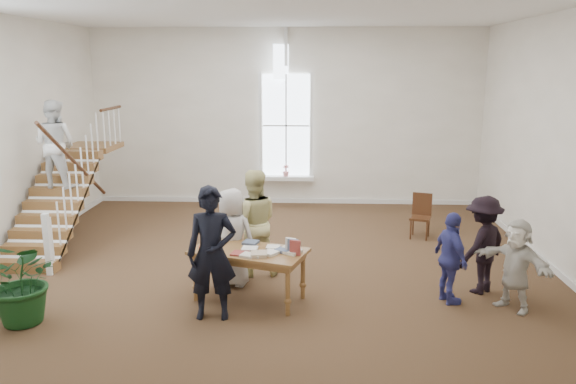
{
  "coord_description": "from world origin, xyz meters",
  "views": [
    {
      "loc": [
        0.71,
        -9.99,
        3.57
      ],
      "look_at": [
        0.23,
        0.4,
        1.21
      ],
      "focal_mm": 35.0,
      "sensor_mm": 36.0,
      "label": 1
    }
  ],
  "objects_px": {
    "woman_cluster_c": "(516,265)",
    "floor_plant": "(24,281)",
    "library_table": "(249,255)",
    "person_yellow": "(253,223)",
    "police_officer": "(212,253)",
    "woman_cluster_a": "(451,258)",
    "woman_cluster_b": "(483,245)",
    "side_chair": "(421,213)",
    "elderly_woman": "(232,237)"
  },
  "relations": [
    {
      "from": "woman_cluster_c",
      "to": "floor_plant",
      "type": "height_order",
      "value": "woman_cluster_c"
    },
    {
      "from": "library_table",
      "to": "person_yellow",
      "type": "distance_m",
      "value": 1.12
    },
    {
      "from": "police_officer",
      "to": "woman_cluster_c",
      "type": "bearing_deg",
      "value": 2.69
    },
    {
      "from": "library_table",
      "to": "woman_cluster_a",
      "type": "relative_size",
      "value": 1.34
    },
    {
      "from": "library_table",
      "to": "woman_cluster_b",
      "type": "relative_size",
      "value": 1.21
    },
    {
      "from": "woman_cluster_c",
      "to": "side_chair",
      "type": "bearing_deg",
      "value": 153.47
    },
    {
      "from": "person_yellow",
      "to": "floor_plant",
      "type": "bearing_deg",
      "value": 23.87
    },
    {
      "from": "floor_plant",
      "to": "library_table",
      "type": "bearing_deg",
      "value": 17.2
    },
    {
      "from": "person_yellow",
      "to": "woman_cluster_b",
      "type": "distance_m",
      "value": 3.78
    },
    {
      "from": "floor_plant",
      "to": "side_chair",
      "type": "height_order",
      "value": "floor_plant"
    },
    {
      "from": "police_officer",
      "to": "elderly_woman",
      "type": "bearing_deg",
      "value": 81.95
    },
    {
      "from": "library_table",
      "to": "woman_cluster_c",
      "type": "bearing_deg",
      "value": 15.76
    },
    {
      "from": "woman_cluster_a",
      "to": "woman_cluster_b",
      "type": "bearing_deg",
      "value": -69.93
    },
    {
      "from": "elderly_woman",
      "to": "woman_cluster_c",
      "type": "relative_size",
      "value": 1.17
    },
    {
      "from": "floor_plant",
      "to": "police_officer",
      "type": "bearing_deg",
      "value": 6.57
    },
    {
      "from": "library_table",
      "to": "floor_plant",
      "type": "relative_size",
      "value": 1.52
    },
    {
      "from": "library_table",
      "to": "woman_cluster_b",
      "type": "distance_m",
      "value": 3.7
    },
    {
      "from": "side_chair",
      "to": "police_officer",
      "type": "bearing_deg",
      "value": -113.96
    },
    {
      "from": "elderly_woman",
      "to": "woman_cluster_a",
      "type": "bearing_deg",
      "value": -176.05
    },
    {
      "from": "person_yellow",
      "to": "woman_cluster_c",
      "type": "relative_size",
      "value": 1.33
    },
    {
      "from": "police_officer",
      "to": "floor_plant",
      "type": "relative_size",
      "value": 1.54
    },
    {
      "from": "person_yellow",
      "to": "library_table",
      "type": "bearing_deg",
      "value": 82.6
    },
    {
      "from": "police_officer",
      "to": "person_yellow",
      "type": "relative_size",
      "value": 1.05
    },
    {
      "from": "person_yellow",
      "to": "police_officer",
      "type": "bearing_deg",
      "value": 66.69
    },
    {
      "from": "library_table",
      "to": "person_yellow",
      "type": "height_order",
      "value": "person_yellow"
    },
    {
      "from": "woman_cluster_b",
      "to": "woman_cluster_c",
      "type": "height_order",
      "value": "woman_cluster_b"
    },
    {
      "from": "person_yellow",
      "to": "side_chair",
      "type": "height_order",
      "value": "person_yellow"
    },
    {
      "from": "floor_plant",
      "to": "elderly_woman",
      "type": "bearing_deg",
      "value": 29.81
    },
    {
      "from": "police_officer",
      "to": "woman_cluster_a",
      "type": "xyz_separation_m",
      "value": [
        3.52,
        0.68,
        -0.25
      ]
    },
    {
      "from": "library_table",
      "to": "person_yellow",
      "type": "xyz_separation_m",
      "value": [
        -0.06,
        1.1,
        0.2
      ]
    },
    {
      "from": "person_yellow",
      "to": "floor_plant",
      "type": "distance_m",
      "value": 3.65
    },
    {
      "from": "elderly_woman",
      "to": "woman_cluster_c",
      "type": "xyz_separation_m",
      "value": [
        4.32,
        -0.77,
        -0.12
      ]
    },
    {
      "from": "library_table",
      "to": "floor_plant",
      "type": "bearing_deg",
      "value": -144.58
    },
    {
      "from": "woman_cluster_a",
      "to": "side_chair",
      "type": "bearing_deg",
      "value": -19.95
    },
    {
      "from": "police_officer",
      "to": "woman_cluster_c",
      "type": "height_order",
      "value": "police_officer"
    },
    {
      "from": "elderly_woman",
      "to": "woman_cluster_a",
      "type": "relative_size",
      "value": 1.14
    },
    {
      "from": "library_table",
      "to": "elderly_woman",
      "type": "bearing_deg",
      "value": 139.0
    },
    {
      "from": "library_table",
      "to": "side_chair",
      "type": "bearing_deg",
      "value": 64.67
    },
    {
      "from": "woman_cluster_b",
      "to": "side_chair",
      "type": "height_order",
      "value": "woman_cluster_b"
    },
    {
      "from": "woman_cluster_c",
      "to": "library_table",
      "type": "bearing_deg",
      "value": -130.23
    },
    {
      "from": "woman_cluster_c",
      "to": "floor_plant",
      "type": "bearing_deg",
      "value": -121.45
    },
    {
      "from": "elderly_woman",
      "to": "side_chair",
      "type": "distance_m",
      "value": 4.59
    },
    {
      "from": "police_officer",
      "to": "woman_cluster_b",
      "type": "relative_size",
      "value": 1.23
    },
    {
      "from": "library_table",
      "to": "police_officer",
      "type": "height_order",
      "value": "police_officer"
    },
    {
      "from": "woman_cluster_b",
      "to": "floor_plant",
      "type": "height_order",
      "value": "woman_cluster_b"
    },
    {
      "from": "woman_cluster_c",
      "to": "side_chair",
      "type": "relative_size",
      "value": 1.49
    },
    {
      "from": "elderly_woman",
      "to": "person_yellow",
      "type": "distance_m",
      "value": 0.59
    },
    {
      "from": "woman_cluster_c",
      "to": "side_chair",
      "type": "height_order",
      "value": "woman_cluster_c"
    },
    {
      "from": "library_table",
      "to": "woman_cluster_a",
      "type": "xyz_separation_m",
      "value": [
        3.06,
        0.03,
        -0.01
      ]
    },
    {
      "from": "person_yellow",
      "to": "woman_cluster_c",
      "type": "xyz_separation_m",
      "value": [
        4.02,
        -1.27,
        -0.23
      ]
    }
  ]
}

